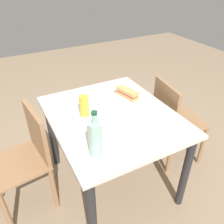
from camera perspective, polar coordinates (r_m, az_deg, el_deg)
The scene contains 9 objects.
ground_plane at distance 2.23m, azimuth -0.00°, elevation -16.61°, with size 8.00×8.00×0.00m, color #8C755B.
dining_table at distance 1.80m, azimuth -0.00°, elevation -3.56°, with size 1.06×0.90×0.74m.
chair_far at distance 2.21m, azimuth 14.86°, elevation -1.51°, with size 0.45×0.45×0.85m.
chair_near at distance 1.87m, azimuth -20.29°, elevation -10.06°, with size 0.45×0.45×0.85m.
plate_near at distance 1.94m, azimuth 3.78°, elevation 3.64°, with size 0.24×0.24×0.01m, color white.
baguette_sandwich_near at distance 1.92m, azimuth 3.83°, elevation 4.72°, with size 0.22×0.12×0.07m.
knife_near at distance 1.97m, azimuth 4.62°, elevation 4.50°, with size 0.17×0.09×0.01m.
water_bottle at distance 1.31m, azimuth -4.14°, elevation -6.61°, with size 0.08×0.08×0.31m.
beer_glass at distance 1.69m, azimuth -6.98°, elevation 1.53°, with size 0.07×0.07×0.16m, color gold.
Camera 1 is at (1.27, -0.67, 1.71)m, focal length 36.63 mm.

